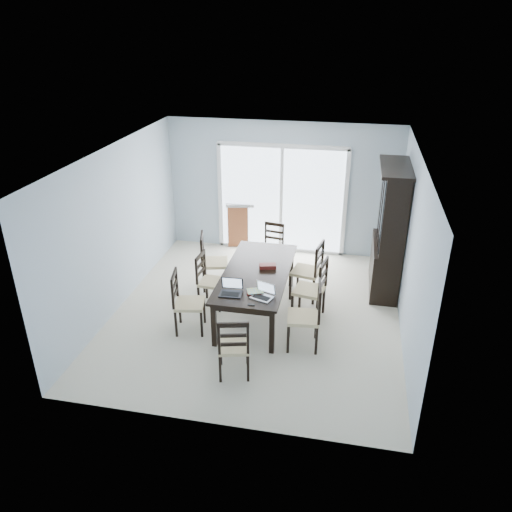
% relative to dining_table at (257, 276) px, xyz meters
% --- Properties ---
extents(floor, '(5.00, 5.00, 0.00)m').
position_rel_dining_table_xyz_m(floor, '(0.00, 0.00, -0.67)').
color(floor, silver).
rests_on(floor, ground).
extents(ceiling, '(5.00, 5.00, 0.00)m').
position_rel_dining_table_xyz_m(ceiling, '(0.00, 0.00, 1.93)').
color(ceiling, white).
rests_on(ceiling, back_wall).
extents(back_wall, '(4.50, 0.02, 2.60)m').
position_rel_dining_table_xyz_m(back_wall, '(0.00, 2.50, 0.63)').
color(back_wall, '#A8BAC8').
rests_on(back_wall, floor).
extents(wall_left, '(0.02, 5.00, 2.60)m').
position_rel_dining_table_xyz_m(wall_left, '(-2.25, 0.00, 0.63)').
color(wall_left, '#A8BAC8').
rests_on(wall_left, floor).
extents(wall_right, '(0.02, 5.00, 2.60)m').
position_rel_dining_table_xyz_m(wall_right, '(2.25, 0.00, 0.63)').
color(wall_right, '#A8BAC8').
rests_on(wall_right, floor).
extents(balcony, '(4.50, 2.00, 0.10)m').
position_rel_dining_table_xyz_m(balcony, '(0.00, 3.50, -0.72)').
color(balcony, gray).
rests_on(balcony, ground).
extents(railing, '(4.50, 0.06, 1.10)m').
position_rel_dining_table_xyz_m(railing, '(0.00, 4.50, -0.12)').
color(railing, '#99999E').
rests_on(railing, balcony).
extents(dining_table, '(1.00, 2.20, 0.75)m').
position_rel_dining_table_xyz_m(dining_table, '(0.00, 0.00, 0.00)').
color(dining_table, black).
rests_on(dining_table, floor).
extents(china_hutch, '(0.50, 1.38, 2.20)m').
position_rel_dining_table_xyz_m(china_hutch, '(2.02, 1.25, 0.40)').
color(china_hutch, black).
rests_on(china_hutch, floor).
extents(sliding_door, '(2.52, 0.05, 2.18)m').
position_rel_dining_table_xyz_m(sliding_door, '(0.00, 2.48, 0.41)').
color(sliding_door, silver).
rests_on(sliding_door, floor).
extents(chair_left_near, '(0.50, 0.49, 1.12)m').
position_rel_dining_table_xyz_m(chair_left_near, '(-0.98, -0.69, -0.08)').
color(chair_left_near, black).
rests_on(chair_left_near, floor).
extents(chair_left_mid, '(0.44, 0.42, 1.05)m').
position_rel_dining_table_xyz_m(chair_left_mid, '(-0.84, 0.10, -0.12)').
color(chair_left_mid, black).
rests_on(chair_left_mid, floor).
extents(chair_left_far, '(0.54, 0.53, 1.16)m').
position_rel_dining_table_xyz_m(chair_left_far, '(-0.97, 0.68, -0.06)').
color(chair_left_far, black).
rests_on(chair_left_far, floor).
extents(chair_right_near, '(0.49, 0.48, 1.17)m').
position_rel_dining_table_xyz_m(chair_right_near, '(0.92, -0.73, -0.06)').
color(chair_right_near, black).
rests_on(chair_right_near, floor).
extents(chair_right_mid, '(0.53, 0.51, 1.17)m').
position_rel_dining_table_xyz_m(chair_right_mid, '(0.92, 0.03, -0.05)').
color(chair_right_mid, black).
rests_on(chair_right_mid, floor).
extents(chair_right_far, '(0.53, 0.52, 1.18)m').
position_rel_dining_table_xyz_m(chair_right_far, '(0.81, 0.66, -0.05)').
color(chair_right_far, black).
rests_on(chair_right_far, floor).
extents(chair_end_near, '(0.49, 0.50, 1.06)m').
position_rel_dining_table_xyz_m(chair_end_near, '(0.03, -1.63, -0.11)').
color(chair_end_near, black).
rests_on(chair_end_near, floor).
extents(chair_end_far, '(0.44, 0.45, 1.02)m').
position_rel_dining_table_xyz_m(chair_end_far, '(-0.02, 1.64, -0.14)').
color(chair_end_far, black).
rests_on(chair_end_far, floor).
extents(laptop_dark, '(0.33, 0.24, 0.22)m').
position_rel_dining_table_xyz_m(laptop_dark, '(-0.22, -0.78, 0.13)').
color(laptop_dark, black).
rests_on(laptop_dark, dining_table).
extents(laptop_silver, '(0.35, 0.30, 0.21)m').
position_rel_dining_table_xyz_m(laptop_silver, '(0.23, -0.79, 0.13)').
color(laptop_silver, '#BBBBBD').
rests_on(laptop_silver, dining_table).
extents(book_stack, '(0.27, 0.24, 0.04)m').
position_rel_dining_table_xyz_m(book_stack, '(0.10, -0.67, 0.10)').
color(book_stack, maroon).
rests_on(book_stack, dining_table).
extents(cell_phone, '(0.10, 0.05, 0.01)m').
position_rel_dining_table_xyz_m(cell_phone, '(0.13, -1.00, 0.08)').
color(cell_phone, black).
rests_on(cell_phone, dining_table).
extents(game_box, '(0.29, 0.19, 0.07)m').
position_rel_dining_table_xyz_m(game_box, '(0.15, 0.14, 0.11)').
color(game_box, '#480E13').
rests_on(game_box, dining_table).
extents(hot_tub, '(2.07, 1.91, 0.93)m').
position_rel_dining_table_xyz_m(hot_tub, '(-0.38, 3.32, -0.21)').
color(hot_tub, brown).
rests_on(hot_tub, balcony).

